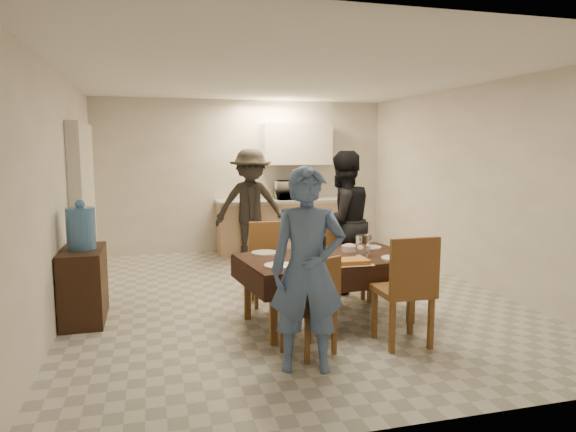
{
  "coord_description": "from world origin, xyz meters",
  "views": [
    {
      "loc": [
        -1.58,
        -5.8,
        1.79
      ],
      "look_at": [
        -0.1,
        -0.3,
        1.03
      ],
      "focal_mm": 32.0,
      "sensor_mm": 36.0,
      "label": 1
    }
  ],
  "objects_px": {
    "microwave": "(293,190)",
    "water_pitcher": "(362,245)",
    "wine_bottle": "(322,241)",
    "savoury_tart": "(352,261)",
    "console": "(84,285)",
    "person_near": "(308,270)",
    "water_jug": "(81,228)",
    "person_kitchen": "(251,205)",
    "dining_table": "(328,259)",
    "person_far": "(342,222)"
  },
  "relations": [
    {
      "from": "microwave",
      "to": "person_kitchen",
      "type": "distance_m",
      "value": 0.96
    },
    {
      "from": "dining_table",
      "to": "wine_bottle",
      "type": "bearing_deg",
      "value": 127.62
    },
    {
      "from": "dining_table",
      "to": "microwave",
      "type": "bearing_deg",
      "value": 72.69
    },
    {
      "from": "wine_bottle",
      "to": "microwave",
      "type": "relative_size",
      "value": 0.52
    },
    {
      "from": "wine_bottle",
      "to": "water_pitcher",
      "type": "distance_m",
      "value": 0.41
    },
    {
      "from": "dining_table",
      "to": "person_far",
      "type": "height_order",
      "value": "person_far"
    },
    {
      "from": "wine_bottle",
      "to": "person_far",
      "type": "distance_m",
      "value": 1.17
    },
    {
      "from": "person_near",
      "to": "water_pitcher",
      "type": "bearing_deg",
      "value": 62.74
    },
    {
      "from": "microwave",
      "to": "console",
      "type": "bearing_deg",
      "value": 43.76
    },
    {
      "from": "person_kitchen",
      "to": "console",
      "type": "bearing_deg",
      "value": -132.06
    },
    {
      "from": "wine_bottle",
      "to": "person_near",
      "type": "xyz_separation_m",
      "value": [
        -0.5,
        -1.1,
        -0.01
      ]
    },
    {
      "from": "dining_table",
      "to": "console",
      "type": "distance_m",
      "value": 2.55
    },
    {
      "from": "water_jug",
      "to": "person_kitchen",
      "type": "xyz_separation_m",
      "value": [
        2.25,
        2.49,
        -0.08
      ]
    },
    {
      "from": "dining_table",
      "to": "savoury_tart",
      "type": "distance_m",
      "value": 0.4
    },
    {
      "from": "water_jug",
      "to": "person_kitchen",
      "type": "relative_size",
      "value": 0.24
    },
    {
      "from": "console",
      "to": "wine_bottle",
      "type": "distance_m",
      "value": 2.51
    },
    {
      "from": "console",
      "to": "person_near",
      "type": "height_order",
      "value": "person_near"
    },
    {
      "from": "dining_table",
      "to": "savoury_tart",
      "type": "height_order",
      "value": "savoury_tart"
    },
    {
      "from": "water_pitcher",
      "to": "person_near",
      "type": "height_order",
      "value": "person_near"
    },
    {
      "from": "wine_bottle",
      "to": "person_near",
      "type": "bearing_deg",
      "value": -114.44
    },
    {
      "from": "water_jug",
      "to": "microwave",
      "type": "xyz_separation_m",
      "value": [
        3.07,
        2.94,
        0.1
      ]
    },
    {
      "from": "wine_bottle",
      "to": "savoury_tart",
      "type": "bearing_deg",
      "value": -70.77
    },
    {
      "from": "console",
      "to": "person_near",
      "type": "xyz_separation_m",
      "value": [
        1.89,
        -1.74,
        0.45
      ]
    },
    {
      "from": "water_pitcher",
      "to": "water_jug",
      "type": "bearing_deg",
      "value": 165.22
    },
    {
      "from": "person_near",
      "to": "person_kitchen",
      "type": "height_order",
      "value": "person_kitchen"
    },
    {
      "from": "person_kitchen",
      "to": "person_near",
      "type": "bearing_deg",
      "value": -94.89
    },
    {
      "from": "water_jug",
      "to": "person_far",
      "type": "relative_size",
      "value": 0.24
    },
    {
      "from": "savoury_tart",
      "to": "person_far",
      "type": "xyz_separation_m",
      "value": [
        0.45,
        1.43,
        0.17
      ]
    },
    {
      "from": "person_near",
      "to": "wine_bottle",
      "type": "bearing_deg",
      "value": 80.28
    },
    {
      "from": "microwave",
      "to": "person_far",
      "type": "height_order",
      "value": "person_far"
    },
    {
      "from": "dining_table",
      "to": "savoury_tart",
      "type": "bearing_deg",
      "value": -82.63
    },
    {
      "from": "person_far",
      "to": "water_pitcher",
      "type": "bearing_deg",
      "value": 64.71
    },
    {
      "from": "dining_table",
      "to": "person_near",
      "type": "xyz_separation_m",
      "value": [
        -0.55,
        -1.05,
        0.17
      ]
    },
    {
      "from": "water_pitcher",
      "to": "person_near",
      "type": "xyz_separation_m",
      "value": [
        -0.9,
        -1.0,
        0.03
      ]
    },
    {
      "from": "dining_table",
      "to": "microwave",
      "type": "relative_size",
      "value": 3.27
    },
    {
      "from": "microwave",
      "to": "person_kitchen",
      "type": "xyz_separation_m",
      "value": [
        -0.82,
        -0.45,
        -0.18
      ]
    },
    {
      "from": "console",
      "to": "person_near",
      "type": "distance_m",
      "value": 2.6
    },
    {
      "from": "dining_table",
      "to": "person_kitchen",
      "type": "height_order",
      "value": "person_kitchen"
    },
    {
      "from": "person_far",
      "to": "water_jug",
      "type": "bearing_deg",
      "value": -8.02
    },
    {
      "from": "savoury_tart",
      "to": "person_kitchen",
      "type": "bearing_deg",
      "value": 94.63
    },
    {
      "from": "microwave",
      "to": "savoury_tart",
      "type": "bearing_deg",
      "value": 82.39
    },
    {
      "from": "wine_bottle",
      "to": "savoury_tart",
      "type": "relative_size",
      "value": 0.82
    },
    {
      "from": "wine_bottle",
      "to": "person_far",
      "type": "xyz_separation_m",
      "value": [
        0.6,
        1.0,
        0.04
      ]
    },
    {
      "from": "savoury_tart",
      "to": "person_kitchen",
      "type": "xyz_separation_m",
      "value": [
        -0.29,
        3.56,
        0.18
      ]
    },
    {
      "from": "water_jug",
      "to": "person_near",
      "type": "relative_size",
      "value": 0.26
    },
    {
      "from": "microwave",
      "to": "person_far",
      "type": "relative_size",
      "value": 0.33
    },
    {
      "from": "water_jug",
      "to": "wine_bottle",
      "type": "bearing_deg",
      "value": -14.91
    },
    {
      "from": "water_jug",
      "to": "water_pitcher",
      "type": "bearing_deg",
      "value": -14.78
    },
    {
      "from": "microwave",
      "to": "water_pitcher",
      "type": "bearing_deg",
      "value": 85.56
    },
    {
      "from": "dining_table",
      "to": "savoury_tart",
      "type": "xyz_separation_m",
      "value": [
        0.1,
        -0.38,
        0.05
      ]
    }
  ]
}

